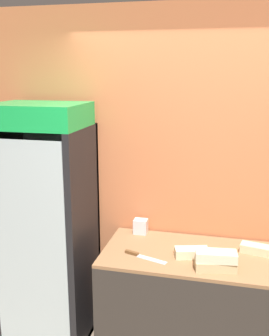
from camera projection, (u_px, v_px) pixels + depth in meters
The scene contains 9 objects.
wall_back at pixel (226, 180), 3.12m from camera, with size 5.20×0.10×2.70m.
prep_counter at pixel (217, 310), 2.96m from camera, with size 1.73×0.69×0.88m.
beverage_cooler at pixel (49, 213), 3.21m from camera, with size 0.70×0.61×1.96m.
sandwich_stack_bottom at pixel (216, 265), 2.66m from camera, with size 0.29×0.16×0.07m.
sandwich_stack_middle at pixel (216, 256), 2.64m from camera, with size 0.29×0.15×0.07m.
sandwich_flat_left at pixel (192, 253), 2.84m from camera, with size 0.26×0.17×0.07m.
sandwich_flat_right at pixel (261, 250), 2.89m from camera, with size 0.31×0.16×0.06m.
chefs_knife at pixel (140, 255), 2.86m from camera, with size 0.33×0.14×0.02m.
napkin_dispenser at pixel (141, 226), 3.25m from camera, with size 0.11×0.09×0.12m.
Camera 1 is at (0.01, -1.79, 2.20)m, focal length 42.00 mm.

